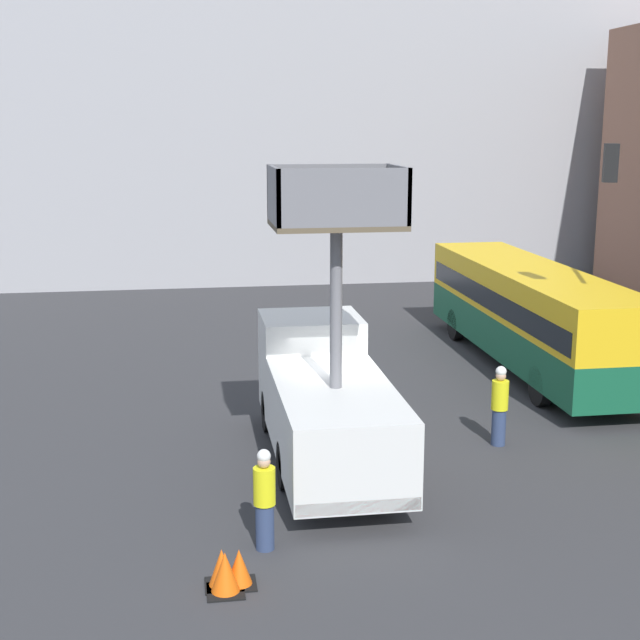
{
  "coord_description": "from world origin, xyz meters",
  "views": [
    {
      "loc": [
        -3.49,
        -18.63,
        7.15
      ],
      "look_at": [
        -0.6,
        0.05,
        2.97
      ],
      "focal_mm": 50.0,
      "sensor_mm": 36.0,
      "label": 1
    }
  ],
  "objects_px": {
    "utility_truck": "(326,395)",
    "road_worker_directing": "(500,406)",
    "traffic_cone_near_truck": "(222,569)",
    "traffic_cone_far_side": "(239,568)",
    "road_worker_near_truck": "(265,500)",
    "traffic_cone_mid_road": "(225,574)",
    "city_bus": "(529,309)"
  },
  "relations": [
    {
      "from": "utility_truck",
      "to": "road_worker_directing",
      "type": "relative_size",
      "value": 3.73
    },
    {
      "from": "traffic_cone_near_truck",
      "to": "traffic_cone_far_side",
      "type": "distance_m",
      "value": 0.27
    },
    {
      "from": "road_worker_near_truck",
      "to": "road_worker_directing",
      "type": "bearing_deg",
      "value": 80.48
    },
    {
      "from": "road_worker_near_truck",
      "to": "traffic_cone_far_side",
      "type": "distance_m",
      "value": 1.42
    },
    {
      "from": "utility_truck",
      "to": "traffic_cone_near_truck",
      "type": "distance_m",
      "value": 5.69
    },
    {
      "from": "road_worker_directing",
      "to": "utility_truck",
      "type": "bearing_deg",
      "value": 168.93
    },
    {
      "from": "utility_truck",
      "to": "traffic_cone_mid_road",
      "type": "relative_size",
      "value": 10.29
    },
    {
      "from": "utility_truck",
      "to": "traffic_cone_mid_road",
      "type": "distance_m",
      "value": 5.85
    },
    {
      "from": "city_bus",
      "to": "traffic_cone_far_side",
      "type": "distance_m",
      "value": 15.07
    },
    {
      "from": "utility_truck",
      "to": "road_worker_near_truck",
      "type": "distance_m",
      "value": 4.23
    },
    {
      "from": "traffic_cone_mid_road",
      "to": "road_worker_near_truck",
      "type": "bearing_deg",
      "value": 61.21
    },
    {
      "from": "traffic_cone_mid_road",
      "to": "city_bus",
      "type": "bearing_deg",
      "value": 51.02
    },
    {
      "from": "utility_truck",
      "to": "traffic_cone_far_side",
      "type": "distance_m",
      "value": 5.6
    },
    {
      "from": "city_bus",
      "to": "traffic_cone_far_side",
      "type": "bearing_deg",
      "value": 143.95
    },
    {
      "from": "traffic_cone_far_side",
      "to": "road_worker_directing",
      "type": "bearing_deg",
      "value": 41.01
    },
    {
      "from": "traffic_cone_mid_road",
      "to": "utility_truck",
      "type": "bearing_deg",
      "value": 65.1
    },
    {
      "from": "city_bus",
      "to": "utility_truck",
      "type": "bearing_deg",
      "value": 135.59
    },
    {
      "from": "road_worker_directing",
      "to": "traffic_cone_mid_road",
      "type": "xyz_separation_m",
      "value": [
        -6.46,
        -5.61,
        -0.61
      ]
    },
    {
      "from": "road_worker_directing",
      "to": "traffic_cone_far_side",
      "type": "relative_size",
      "value": 3.04
    },
    {
      "from": "traffic_cone_far_side",
      "to": "utility_truck",
      "type": "bearing_deg",
      "value": 66.43
    },
    {
      "from": "road_worker_near_truck",
      "to": "traffic_cone_far_side",
      "type": "bearing_deg",
      "value": -70.12
    },
    {
      "from": "road_worker_directing",
      "to": "traffic_cone_near_truck",
      "type": "relative_size",
      "value": 2.96
    },
    {
      "from": "traffic_cone_near_truck",
      "to": "traffic_cone_far_side",
      "type": "bearing_deg",
      "value": -3.2
    },
    {
      "from": "road_worker_near_truck",
      "to": "road_worker_directing",
      "type": "height_order",
      "value": "road_worker_directing"
    },
    {
      "from": "utility_truck",
      "to": "traffic_cone_near_truck",
      "type": "bearing_deg",
      "value": -116.2
    },
    {
      "from": "city_bus",
      "to": "traffic_cone_near_truck",
      "type": "distance_m",
      "value": 15.23
    },
    {
      "from": "road_worker_directing",
      "to": "traffic_cone_near_truck",
      "type": "distance_m",
      "value": 8.48
    },
    {
      "from": "city_bus",
      "to": "road_worker_near_truck",
      "type": "height_order",
      "value": "city_bus"
    },
    {
      "from": "utility_truck",
      "to": "road_worker_directing",
      "type": "height_order",
      "value": "utility_truck"
    },
    {
      "from": "road_worker_near_truck",
      "to": "traffic_cone_near_truck",
      "type": "distance_m",
      "value": 1.52
    },
    {
      "from": "road_worker_near_truck",
      "to": "utility_truck",
      "type": "bearing_deg",
      "value": 110.34
    },
    {
      "from": "utility_truck",
      "to": "traffic_cone_far_side",
      "type": "height_order",
      "value": "utility_truck"
    }
  ]
}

